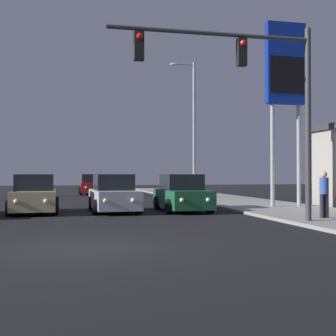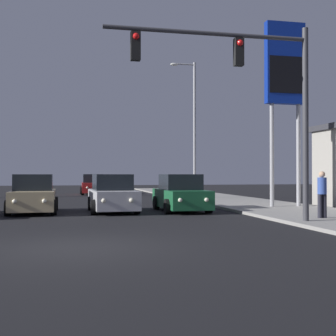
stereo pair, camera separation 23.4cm
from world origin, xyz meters
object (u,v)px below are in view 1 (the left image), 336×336
object	(u,v)px
car_tan	(34,195)
gas_station_sign	(285,74)
car_green	(182,194)
traffic_light_mast	(254,82)
car_silver	(114,195)
car_red	(92,185)
pedestrian_on_sidewalk	(324,192)
street_lamp	(192,122)

from	to	relation	value
car_tan	gas_station_sign	size ratio (longest dim) A/B	0.48
car_tan	gas_station_sign	distance (m)	13.22
car_green	traffic_light_mast	world-z (taller)	traffic_light_mast
car_silver	traffic_light_mast	size ratio (longest dim) A/B	0.63
car_red	traffic_light_mast	world-z (taller)	traffic_light_mast
car_tan	traffic_light_mast	xyz separation A→B (m)	(7.33, -6.75, 3.94)
gas_station_sign	car_silver	bearing A→B (deg)	-178.53
car_tan	car_silver	world-z (taller)	same
traffic_light_mast	pedestrian_on_sidewalk	xyz separation A→B (m)	(3.03, 0.84, -3.67)
car_red	gas_station_sign	world-z (taller)	gas_station_sign
car_green	pedestrian_on_sidewalk	bearing A→B (deg)	124.39
car_green	car_silver	world-z (taller)	same
car_silver	gas_station_sign	xyz separation A→B (m)	(8.44, 0.22, 5.86)
car_tan	car_silver	distance (m)	3.42
car_silver	gas_station_sign	distance (m)	10.28
traffic_light_mast	pedestrian_on_sidewalk	size ratio (longest dim) A/B	4.13
traffic_light_mast	car_red	bearing A→B (deg)	98.70
traffic_light_mast	street_lamp	size ratio (longest dim) A/B	0.77
car_green	traffic_light_mast	bearing A→B (deg)	96.55
traffic_light_mast	gas_station_sign	size ratio (longest dim) A/B	0.77
car_tan	car_silver	xyz separation A→B (m)	(3.41, -0.24, 0.00)
traffic_light_mast	car_silver	bearing A→B (deg)	121.07
gas_station_sign	pedestrian_on_sidewalk	distance (m)	8.25
street_lamp	traffic_light_mast	bearing A→B (deg)	-98.20
car_red	pedestrian_on_sidewalk	distance (m)	24.96
car_silver	gas_station_sign	bearing A→B (deg)	179.18
car_silver	street_lamp	xyz separation A→B (m)	(6.16, 9.06, 4.36)
street_lamp	car_green	bearing A→B (deg)	-108.37
car_tan	pedestrian_on_sidewalk	xyz separation A→B (m)	(10.37, -5.91, 0.27)
gas_station_sign	car_tan	bearing A→B (deg)	179.87
car_silver	street_lamp	size ratio (longest dim) A/B	0.48
car_tan	car_silver	bearing A→B (deg)	175.37
car_silver	pedestrian_on_sidewalk	bearing A→B (deg)	138.52
car_silver	gas_station_sign	world-z (taller)	gas_station_sign
car_silver	street_lamp	bearing A→B (deg)	-126.52
gas_station_sign	pedestrian_on_sidewalk	bearing A→B (deg)	-104.18
car_red	gas_station_sign	distance (m)	20.78
car_green	car_tan	xyz separation A→B (m)	(-6.49, 0.48, 0.00)
car_tan	traffic_light_mast	world-z (taller)	traffic_light_mast
pedestrian_on_sidewalk	gas_station_sign	bearing A→B (deg)	75.82
gas_station_sign	pedestrian_on_sidewalk	size ratio (longest dim) A/B	5.39
car_green	gas_station_sign	xyz separation A→B (m)	(5.36, 0.45, 5.86)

